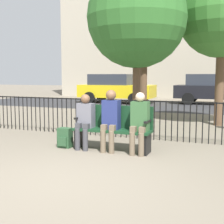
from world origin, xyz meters
TOP-DOWN VIEW (x-y plane):
  - ground_plane at (0.00, 0.00)m, footprint 80.00×80.00m
  - park_bench at (0.00, 2.06)m, footprint 1.62×0.45m
  - seated_person_0 at (-0.59, 1.92)m, footprint 0.34×0.39m
  - seated_person_1 at (-0.02, 1.93)m, footprint 0.34×0.39m
  - seated_person_2 at (0.59, 1.93)m, footprint 0.34×0.39m
  - backpack at (-1.05, 1.88)m, footprint 0.28×0.24m
  - fence_railing at (-0.02, 3.36)m, footprint 9.01×0.03m
  - tree_0 at (-0.80, 7.15)m, footprint 3.09×3.09m
  - tree_1 at (1.87, 6.22)m, footprint 2.64×2.64m
  - tree_2 at (-0.20, 4.30)m, footprint 2.66×2.66m
  - street_surface at (0.00, 12.00)m, footprint 24.00×6.00m
  - parked_car_0 at (-3.98, 12.67)m, footprint 4.20×1.94m
  - parked_car_1 at (1.25, 13.79)m, footprint 4.20×1.94m
  - building_facade at (0.00, 20.00)m, footprint 20.00×6.00m

SIDE VIEW (x-z plane):
  - ground_plane at x=0.00m, z-range 0.00..0.00m
  - street_surface at x=0.00m, z-range 0.00..0.01m
  - backpack at x=-1.05m, z-range 0.00..0.42m
  - park_bench at x=0.00m, z-range 0.03..0.95m
  - fence_railing at x=-0.02m, z-range 0.08..1.03m
  - seated_person_0 at x=-0.59m, z-range 0.07..1.22m
  - seated_person_2 at x=0.59m, z-range 0.06..1.28m
  - seated_person_1 at x=-0.02m, z-range 0.07..1.32m
  - parked_car_0 at x=-3.98m, z-range 0.03..1.65m
  - parked_car_1 at x=1.25m, z-range 0.03..1.65m
  - tree_2 at x=-0.20m, z-range 0.86..5.25m
  - tree_1 at x=1.87m, z-range 1.01..5.71m
  - tree_0 at x=-0.80m, z-range 1.22..6.78m
  - building_facade at x=0.00m, z-range 0.00..12.96m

